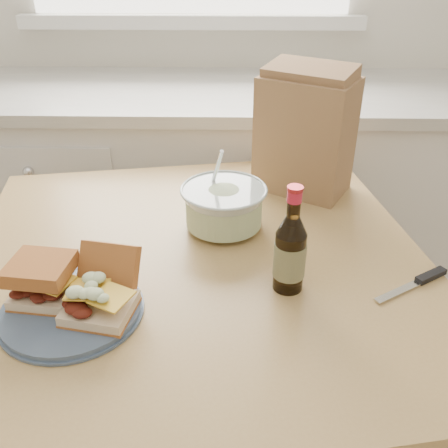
{
  "coord_description": "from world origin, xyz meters",
  "views": [
    {
      "loc": [
        0.17,
        -0.08,
        1.44
      ],
      "look_at": [
        0.15,
        0.81,
        0.9
      ],
      "focal_mm": 40.0,
      "sensor_mm": 36.0,
      "label": 1
    }
  ],
  "objects_px": {
    "beer_bottle": "(290,252)",
    "coleslaw_bowl": "(224,208)",
    "dining_table": "(200,302)",
    "paper_bag": "(305,136)",
    "plate": "(72,310)"
  },
  "relations": [
    {
      "from": "dining_table",
      "to": "beer_bottle",
      "type": "distance_m",
      "value": 0.29
    },
    {
      "from": "paper_bag",
      "to": "beer_bottle",
      "type": "bearing_deg",
      "value": -70.21
    },
    {
      "from": "plate",
      "to": "beer_bottle",
      "type": "bearing_deg",
      "value": 12.12
    },
    {
      "from": "dining_table",
      "to": "coleslaw_bowl",
      "type": "distance_m",
      "value": 0.22
    },
    {
      "from": "plate",
      "to": "coleslaw_bowl",
      "type": "xyz_separation_m",
      "value": [
        0.27,
        0.31,
        0.04
      ]
    },
    {
      "from": "coleslaw_bowl",
      "to": "plate",
      "type": "bearing_deg",
      "value": -131.23
    },
    {
      "from": "dining_table",
      "to": "paper_bag",
      "type": "height_order",
      "value": "paper_bag"
    },
    {
      "from": "plate",
      "to": "paper_bag",
      "type": "relative_size",
      "value": 0.85
    },
    {
      "from": "plate",
      "to": "beer_bottle",
      "type": "xyz_separation_m",
      "value": [
        0.41,
        0.09,
        0.08
      ]
    },
    {
      "from": "beer_bottle",
      "to": "plate",
      "type": "bearing_deg",
      "value": -167.47
    },
    {
      "from": "plate",
      "to": "beer_bottle",
      "type": "relative_size",
      "value": 1.15
    },
    {
      "from": "dining_table",
      "to": "beer_bottle",
      "type": "xyz_separation_m",
      "value": [
        0.18,
        -0.09,
        0.2
      ]
    },
    {
      "from": "beer_bottle",
      "to": "coleslaw_bowl",
      "type": "bearing_deg",
      "value": 120.59
    },
    {
      "from": "coleslaw_bowl",
      "to": "paper_bag",
      "type": "distance_m",
      "value": 0.31
    },
    {
      "from": "dining_table",
      "to": "beer_bottle",
      "type": "relative_size",
      "value": 5.12
    }
  ]
}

